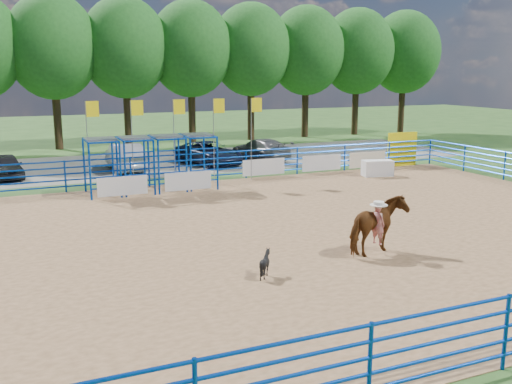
% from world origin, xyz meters
% --- Properties ---
extents(ground, '(120.00, 120.00, 0.00)m').
position_xyz_m(ground, '(0.00, 0.00, 0.00)').
color(ground, '#3B6327').
rests_on(ground, ground).
extents(arena_dirt, '(30.00, 20.00, 0.02)m').
position_xyz_m(arena_dirt, '(0.00, 0.00, 0.01)').
color(arena_dirt, '#A47B52').
rests_on(arena_dirt, ground).
extents(gravel_strip, '(40.00, 10.00, 0.01)m').
position_xyz_m(gravel_strip, '(0.00, 17.00, 0.01)').
color(gravel_strip, gray).
rests_on(gravel_strip, ground).
extents(announcer_table, '(1.70, 1.06, 0.84)m').
position_xyz_m(announcer_table, '(9.69, 7.82, 0.44)').
color(announcer_table, white).
rests_on(announcer_table, arena_dirt).
extents(horse_and_rider, '(2.27, 1.58, 2.26)m').
position_xyz_m(horse_and_rider, '(1.87, -3.28, 0.94)').
color(horse_and_rider, brown).
rests_on(horse_and_rider, arena_dirt).
extents(calf, '(0.75, 0.69, 0.72)m').
position_xyz_m(calf, '(-2.08, -3.74, 0.38)').
color(calf, black).
rests_on(calf, arena_dirt).
extents(car_a, '(1.86, 3.78, 1.24)m').
position_xyz_m(car_a, '(-8.50, 15.11, 0.63)').
color(car_a, black).
rests_on(car_a, gravel_strip).
extents(car_b, '(1.66, 4.64, 1.52)m').
position_xyz_m(car_b, '(-2.32, 15.02, 0.77)').
color(car_b, gray).
rests_on(car_b, gravel_strip).
extents(car_c, '(3.57, 5.35, 1.36)m').
position_xyz_m(car_c, '(2.69, 15.12, 0.69)').
color(car_c, black).
rests_on(car_c, gravel_strip).
extents(car_d, '(2.89, 4.96, 1.35)m').
position_xyz_m(car_d, '(6.24, 15.52, 0.68)').
color(car_d, '#59585B').
rests_on(car_d, gravel_strip).
extents(perimeter_fence, '(30.10, 20.10, 1.50)m').
position_xyz_m(perimeter_fence, '(0.00, 0.00, 0.75)').
color(perimeter_fence, '#083CAF').
rests_on(perimeter_fence, ground).
extents(chute_assembly, '(19.32, 2.41, 4.20)m').
position_xyz_m(chute_assembly, '(-1.90, 8.84, 1.26)').
color(chute_assembly, '#083CAF').
rests_on(chute_assembly, ground).
extents(treeline, '(56.40, 6.40, 11.24)m').
position_xyz_m(treeline, '(0.00, 26.00, 7.53)').
color(treeline, '#3F2B19').
rests_on(treeline, ground).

